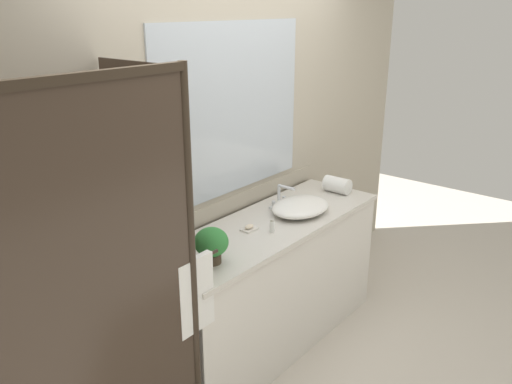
{
  "coord_description": "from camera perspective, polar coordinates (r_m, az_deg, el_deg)",
  "views": [
    {
      "loc": [
        -2.43,
        -1.86,
        2.21
      ],
      "look_at": [
        -0.15,
        0.0,
        1.15
      ],
      "focal_mm": 36.49,
      "sensor_mm": 36.0,
      "label": 1
    }
  ],
  "objects": [
    {
      "name": "rolled_towel_near_edge",
      "position": [
        3.89,
        8.88,
        0.77
      ],
      "size": [
        0.12,
        0.19,
        0.12
      ],
      "primitive_type": "cylinder",
      "rotation": [
        1.57,
        0.0,
        0.01
      ],
      "color": "white",
      "rests_on": "vanity_cabinet"
    },
    {
      "name": "amenity_bottle_body_wash",
      "position": [
        3.03,
        -7.83,
        -5.19
      ],
      "size": [
        0.03,
        0.03,
        0.08
      ],
      "color": "white",
      "rests_on": "vanity_cabinet"
    },
    {
      "name": "faucet",
      "position": [
        3.57,
        2.66,
        -0.8
      ],
      "size": [
        0.17,
        0.15,
        0.16
      ],
      "color": "silver",
      "rests_on": "vanity_cabinet"
    },
    {
      "name": "soap_dish",
      "position": [
        3.21,
        -0.76,
        -3.97
      ],
      "size": [
        0.1,
        0.07,
        0.04
      ],
      "color": "silver",
      "rests_on": "vanity_cabinet"
    },
    {
      "name": "wall_back_with_mirror",
      "position": [
        3.4,
        -2.89,
        4.4
      ],
      "size": [
        4.4,
        0.06,
        2.6
      ],
      "color": "#B2A893",
      "rests_on": "ground_plane"
    },
    {
      "name": "ground_plane",
      "position": [
        3.78,
        1.5,
        -16.02
      ],
      "size": [
        8.0,
        8.0,
        0.0
      ],
      "primitive_type": "plane",
      "color": "beige"
    },
    {
      "name": "amenity_bottle_lotion",
      "position": [
        3.18,
        1.77,
        -3.74
      ],
      "size": [
        0.03,
        0.03,
        0.08
      ],
      "color": "white",
      "rests_on": "vanity_cabinet"
    },
    {
      "name": "sink_basin",
      "position": [
        3.48,
        4.87,
        -1.6
      ],
      "size": [
        0.45,
        0.34,
        0.09
      ],
      "primitive_type": "ellipsoid",
      "color": "white",
      "rests_on": "vanity_cabinet"
    },
    {
      "name": "vanity_cabinet",
      "position": [
        3.54,
        1.44,
        -10.04
      ],
      "size": [
        1.8,
        0.58,
        0.9
      ],
      "color": "silver",
      "rests_on": "ground_plane"
    },
    {
      "name": "potted_plant",
      "position": [
        2.79,
        -4.92,
        -5.66
      ],
      "size": [
        0.19,
        0.19,
        0.2
      ],
      "color": "#473828",
      "rests_on": "vanity_cabinet"
    },
    {
      "name": "shower_enclosure",
      "position": [
        2.36,
        -14.13,
        -11.15
      ],
      "size": [
        1.2,
        0.59,
        2.0
      ],
      "color": "#2D2319",
      "rests_on": "ground_plane"
    }
  ]
}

